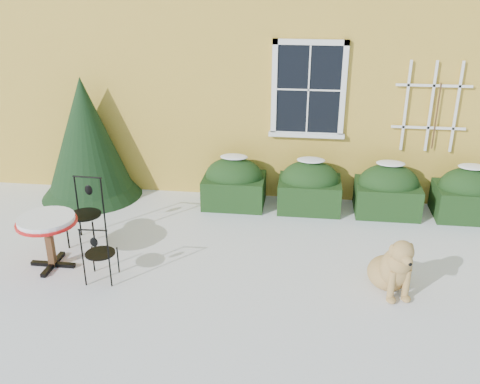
# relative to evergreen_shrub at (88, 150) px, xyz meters

# --- Properties ---
(ground) EXTENTS (80.00, 80.00, 0.00)m
(ground) POSITION_rel_evergreen_shrub_xyz_m (2.92, -2.63, -0.87)
(ground) COLOR white
(ground) RESTS_ON ground
(hedge_row) EXTENTS (4.95, 0.80, 0.91)m
(hedge_row) POSITION_rel_evergreen_shrub_xyz_m (4.57, -0.08, -0.47)
(hedge_row) COLOR black
(hedge_row) RESTS_ON ground
(evergreen_shrub) EXTENTS (1.79, 1.79, 2.16)m
(evergreen_shrub) POSITION_rel_evergreen_shrub_xyz_m (0.00, 0.00, 0.00)
(evergreen_shrub) COLOR black
(evergreen_shrub) RESTS_ON ground
(bistro_table) EXTENTS (0.81, 0.81, 0.76)m
(bistro_table) POSITION_rel_evergreen_shrub_xyz_m (0.40, -2.48, -0.24)
(bistro_table) COLOR black
(bistro_table) RESTS_ON ground
(patio_chair_near) EXTENTS (0.40, 0.39, 0.83)m
(patio_chair_near) POSITION_rel_evergreen_shrub_xyz_m (1.21, -2.74, -0.46)
(patio_chair_near) COLOR black
(patio_chair_near) RESTS_ON ground
(patio_chair_far) EXTENTS (0.48, 0.48, 1.00)m
(patio_chair_far) POSITION_rel_evergreen_shrub_xyz_m (0.62, -1.71, -0.37)
(patio_chair_far) COLOR black
(patio_chair_far) RESTS_ON ground
(dog) EXTENTS (0.67, 0.94, 0.84)m
(dog) POSITION_rel_evergreen_shrub_xyz_m (5.00, -2.53, -0.53)
(dog) COLOR tan
(dog) RESTS_ON ground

